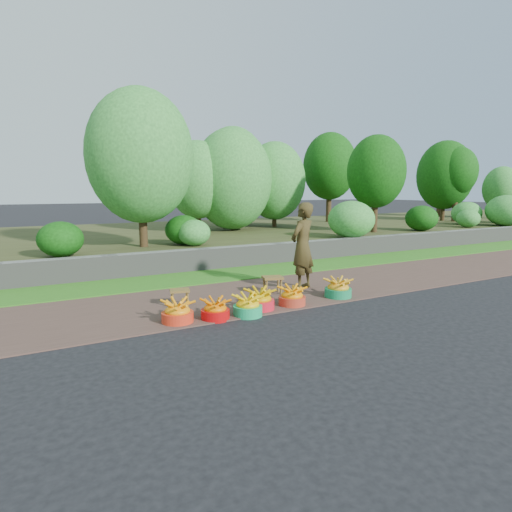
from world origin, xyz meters
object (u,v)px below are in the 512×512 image
basin_b (215,310)px  stool_right (273,280)px  basin_e (292,297)px  basin_f (338,289)px  stool_left (180,293)px  basin_a (177,313)px  vendor_woman (302,246)px  basin_d (260,300)px  basin_c (248,306)px

basin_b → stool_right: size_ratio=1.02×
basin_e → stool_right: stool_right is taller
basin_f → stool_left: 2.91m
basin_f → basin_a: bearing=-179.5°
basin_a → vendor_woman: bearing=17.3°
stool_left → basin_a: bearing=-111.1°
basin_d → stool_right: 1.12m
basin_c → stool_left: 1.29m
basin_f → basin_b: bearing=-176.9°
basin_a → basin_d: 1.43m
basin_f → stool_left: basin_f is taller
basin_a → vendor_woman: size_ratio=0.28×
basin_a → basin_e: size_ratio=1.03×
basin_f → vendor_woman: 1.15m
basin_a → stool_right: size_ratio=1.10×
stool_right → basin_c: bearing=-136.5°
basin_e → stool_right: size_ratio=1.07×
basin_d → basin_c: bearing=-149.1°
basin_b → basin_d: basin_d is taller
basin_c → stool_right: (1.08, 1.02, 0.13)m
basin_b → basin_d: (0.86, 0.13, 0.02)m
basin_d → basin_e: (0.62, -0.04, -0.01)m
basin_e → stool_left: size_ratio=1.23×
basin_e → stool_left: (-1.73, 0.87, 0.09)m
basin_d → basin_b: bearing=-171.6°
stool_left → vendor_woman: 2.66m
basin_e → basin_c: bearing=-170.8°
basin_a → basin_c: size_ratio=1.03×
basin_a → basin_d: bearing=0.7°
basin_a → vendor_woman: (2.91, 0.90, 0.73)m
basin_d → stool_right: size_ratio=1.13×
basin_b → basin_d: bearing=8.4°
basin_b → basin_f: basin_f is taller
vendor_woman → basin_b: bearing=-1.0°
basin_b → basin_f: 2.55m
basin_e → stool_left: 1.94m
basin_f → stool_right: 1.25m
stool_left → stool_right: size_ratio=0.86×
basin_a → basin_f: (3.12, 0.03, 0.01)m
stool_right → basin_f: bearing=-40.9°
basin_d → stool_left: (-1.11, 0.83, 0.08)m
basin_b → basin_d: size_ratio=0.90×
basin_e → basin_f: (1.06, 0.05, 0.01)m
basin_c → basin_e: 0.96m
basin_e → stool_left: bearing=153.1°
basin_b → stool_left: bearing=104.4°
basin_c → basin_e: (0.95, 0.15, -0.00)m
basin_d → basin_a: bearing=-179.3°
stool_right → vendor_woman: bearing=4.9°
stool_left → basin_e: bearing=-26.9°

